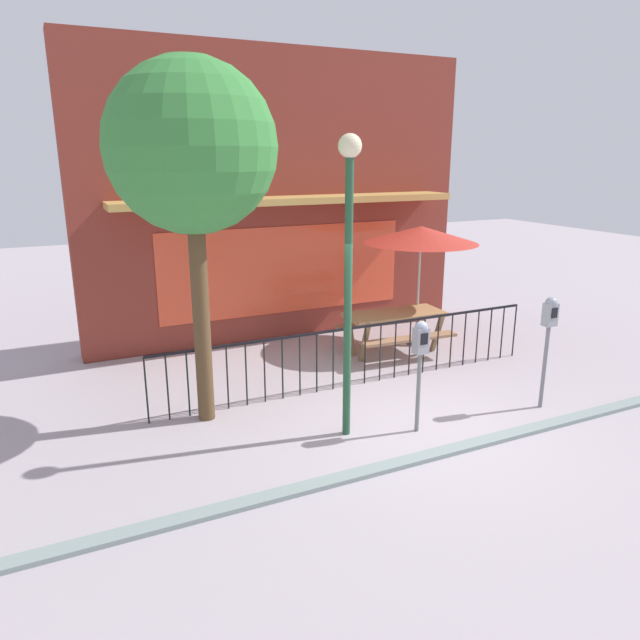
% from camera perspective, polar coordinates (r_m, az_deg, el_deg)
% --- Properties ---
extents(ground, '(40.00, 40.00, 0.00)m').
position_cam_1_polar(ground, '(8.11, 9.40, -10.21)').
color(ground, '#A69BA2').
extents(pub_storefront, '(7.69, 1.31, 5.44)m').
position_cam_1_polar(pub_storefront, '(11.58, -3.91, 11.66)').
color(pub_storefront, '#521D1E').
rests_on(pub_storefront, ground).
extents(patio_fence_front, '(6.48, 0.04, 0.97)m').
position_cam_1_polar(patio_fence_front, '(9.16, 3.66, -2.46)').
color(patio_fence_front, black).
rests_on(patio_fence_front, ground).
extents(picnic_table_left, '(1.88, 1.47, 0.79)m').
position_cam_1_polar(picnic_table_left, '(10.72, 7.25, -0.12)').
color(picnic_table_left, '#9F794A').
rests_on(picnic_table_left, ground).
extents(patio_umbrella, '(2.12, 2.12, 2.26)m').
position_cam_1_polar(patio_umbrella, '(11.08, 9.79, 8.12)').
color(patio_umbrella, '#282520').
rests_on(patio_umbrella, ground).
extents(parking_meter_near, '(0.18, 0.17, 1.51)m').
position_cam_1_polar(parking_meter_near, '(7.56, 9.75, -2.64)').
color(parking_meter_near, slate).
rests_on(parking_meter_near, ground).
extents(parking_meter_far, '(0.18, 0.17, 1.64)m').
position_cam_1_polar(parking_meter_far, '(8.76, 21.40, -0.30)').
color(parking_meter_far, slate).
rests_on(parking_meter_far, ground).
extents(street_tree, '(2.13, 2.13, 4.68)m').
position_cam_1_polar(street_tree, '(7.63, -12.37, 15.87)').
color(street_tree, brown).
rests_on(street_tree, ground).
extents(street_lamp, '(0.28, 0.28, 3.76)m').
position_cam_1_polar(street_lamp, '(7.08, 2.80, 7.22)').
color(street_lamp, '#235032').
rests_on(street_lamp, ground).
extents(curb_edge, '(10.77, 0.20, 0.11)m').
position_cam_1_polar(curb_edge, '(7.57, 12.75, -12.38)').
color(curb_edge, gray).
rests_on(curb_edge, ground).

